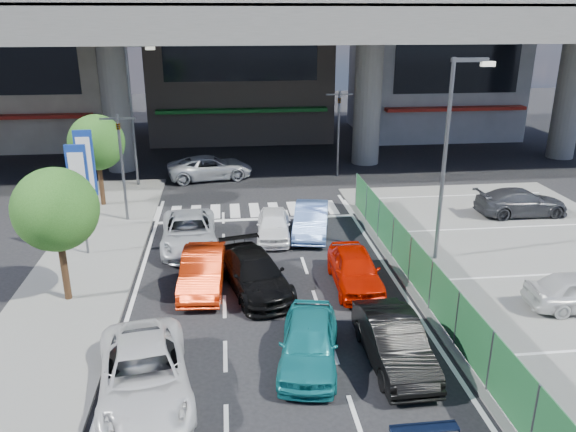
{
  "coord_description": "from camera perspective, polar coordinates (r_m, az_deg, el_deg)",
  "views": [
    {
      "loc": [
        -1.36,
        -14.21,
        9.42
      ],
      "look_at": [
        1.04,
        6.88,
        1.82
      ],
      "focal_mm": 35.0,
      "sensor_mm": 36.0,
      "label": 1
    }
  ],
  "objects": [
    {
      "name": "ground",
      "position": [
        17.11,
        -0.87,
        -13.71
      ],
      "size": [
        120.0,
        120.0,
        0.0
      ],
      "primitive_type": "plane",
      "color": "black",
      "rests_on": "ground"
    },
    {
      "name": "sidewalk_left",
      "position": [
        21.24,
        -21.35,
        -7.92
      ],
      "size": [
        4.0,
        30.0,
        0.12
      ],
      "primitive_type": "cube",
      "color": "slate",
      "rests_on": "ground"
    },
    {
      "name": "fence_run",
      "position": [
        18.67,
        15.38,
        -8.23
      ],
      "size": [
        0.16,
        22.0,
        1.8
      ],
      "primitive_type": null,
      "color": "#1E582D",
      "rests_on": "ground"
    },
    {
      "name": "expressway",
      "position": [
        36.25,
        -4.58,
        18.61
      ],
      "size": [
        64.0,
        14.0,
        10.75
      ],
      "color": "#63625E",
      "rests_on": "ground"
    },
    {
      "name": "building_west",
      "position": [
        48.53,
        -24.88,
        14.51
      ],
      "size": [
        12.0,
        10.9,
        13.0
      ],
      "color": "gray",
      "rests_on": "ground"
    },
    {
      "name": "building_center",
      "position": [
        47.24,
        -5.06,
        17.3
      ],
      "size": [
        14.0,
        10.9,
        15.0
      ],
      "color": "gray",
      "rests_on": "ground"
    },
    {
      "name": "building_east",
      "position": [
        49.46,
        14.59,
        15.13
      ],
      "size": [
        12.0,
        10.9,
        12.0
      ],
      "color": "gray",
      "rests_on": "ground"
    },
    {
      "name": "traffic_light_left",
      "position": [
        27.21,
        -16.73,
        7.25
      ],
      "size": [
        1.6,
        1.24,
        5.2
      ],
      "color": "#595B60",
      "rests_on": "ground"
    },
    {
      "name": "traffic_light_right",
      "position": [
        34.36,
        5.2,
        10.44
      ],
      "size": [
        1.6,
        1.24,
        5.2
      ],
      "color": "#595B60",
      "rests_on": "ground"
    },
    {
      "name": "street_lamp_right",
      "position": [
        22.43,
        16.16,
        6.96
      ],
      "size": [
        1.65,
        0.22,
        8.0
      ],
      "color": "#595B60",
      "rests_on": "ground"
    },
    {
      "name": "street_lamp_left",
      "position": [
        32.92,
        -15.38,
        10.9
      ],
      "size": [
        1.65,
        0.22,
        8.0
      ],
      "color": "#595B60",
      "rests_on": "ground"
    },
    {
      "name": "signboard_near",
      "position": [
        23.83,
        -20.44,
        2.97
      ],
      "size": [
        0.8,
        0.14,
        4.7
      ],
      "color": "#595B60",
      "rests_on": "ground"
    },
    {
      "name": "signboard_far",
      "position": [
        26.73,
        -19.85,
        4.77
      ],
      "size": [
        0.8,
        0.14,
        4.7
      ],
      "color": "#595B60",
      "rests_on": "ground"
    },
    {
      "name": "tree_near",
      "position": [
        20.0,
        -22.52,
        0.59
      ],
      "size": [
        2.8,
        2.8,
        4.8
      ],
      "color": "#382314",
      "rests_on": "ground"
    },
    {
      "name": "tree_far",
      "position": [
        30.04,
        -18.87,
        7.06
      ],
      "size": [
        2.8,
        2.8,
        4.8
      ],
      "color": "#382314",
      "rests_on": "ground"
    },
    {
      "name": "sedan_white_mid_left",
      "position": [
        15.5,
        -14.41,
        -15.3
      ],
      "size": [
        3.03,
        5.26,
        1.38
      ],
      "primitive_type": "imported",
      "rotation": [
        0.0,
        0.0,
        0.16
      ],
      "color": "silver",
      "rests_on": "ground"
    },
    {
      "name": "taxi_teal_mid",
      "position": [
        16.31,
        2.14,
        -12.67
      ],
      "size": [
        2.38,
        4.29,
        1.38
      ],
      "primitive_type": "imported",
      "rotation": [
        0.0,
        0.0,
        -0.19
      ],
      "color": "#177B82",
      "rests_on": "ground"
    },
    {
      "name": "hatch_black_mid_right",
      "position": [
        16.57,
        10.73,
        -12.47
      ],
      "size": [
        1.56,
        4.22,
        1.38
      ],
      "primitive_type": "imported",
      "rotation": [
        0.0,
        0.0,
        0.02
      ],
      "color": "black",
      "rests_on": "ground"
    },
    {
      "name": "taxi_orange_left",
      "position": [
        20.69,
        -8.66,
        -5.5
      ],
      "size": [
        1.71,
        4.27,
        1.38
      ],
      "primitive_type": "imported",
      "rotation": [
        0.0,
        0.0,
        -0.06
      ],
      "color": "red",
      "rests_on": "ground"
    },
    {
      "name": "sedan_black_mid",
      "position": [
        20.31,
        -3.35,
        -5.85
      ],
      "size": [
        2.92,
        4.94,
        1.34
      ],
      "primitive_type": "imported",
      "rotation": [
        0.0,
        0.0,
        0.24
      ],
      "color": "black",
      "rests_on": "ground"
    },
    {
      "name": "taxi_orange_right",
      "position": [
        20.71,
        6.81,
        -5.38
      ],
      "size": [
        1.72,
        4.09,
        1.38
      ],
      "primitive_type": "imported",
      "rotation": [
        0.0,
        0.0,
        -0.02
      ],
      "color": "#C01100",
      "rests_on": "ground"
    },
    {
      "name": "wagon_silver_front_left",
      "position": [
        24.34,
        -10.03,
        -1.63
      ],
      "size": [
        2.56,
        5.08,
        1.38
      ],
      "primitive_type": "imported",
      "rotation": [
        0.0,
        0.0,
        0.06
      ],
      "color": "silver",
      "rests_on": "ground"
    },
    {
      "name": "sedan_white_front_mid",
      "position": [
        24.99,
        -1.49,
        -0.93
      ],
      "size": [
        1.75,
        3.73,
        1.23
      ],
      "primitive_type": "imported",
      "rotation": [
        0.0,
        0.0,
        -0.08
      ],
      "color": "white",
      "rests_on": "ground"
    },
    {
      "name": "kei_truck_front_right",
      "position": [
        25.46,
        2.36,
        -0.37
      ],
      "size": [
        2.26,
        4.39,
        1.38
      ],
      "primitive_type": "imported",
      "rotation": [
        0.0,
        0.0,
        -0.2
      ],
      "color": "#5B7FC5",
      "rests_on": "ground"
    },
    {
      "name": "crossing_wagon_silver",
      "position": [
        34.53,
        -7.91,
        4.9
      ],
      "size": [
        5.42,
        3.22,
        1.41
      ],
      "primitive_type": "imported",
      "rotation": [
        0.0,
        0.0,
        1.75
      ],
      "color": "#B9BCC2",
      "rests_on": "ground"
    },
    {
      "name": "parked_sedan_dgrey",
      "position": [
        30.05,
        22.6,
        1.31
      ],
      "size": [
        4.51,
        1.83,
        1.31
      ],
      "primitive_type": "imported",
      "rotation": [
        0.0,
        0.0,
        1.57
      ],
      "color": "#303136",
      "rests_on": "parking_lot"
    },
    {
      "name": "traffic_cone",
      "position": [
        21.46,
        13.28,
        -5.59
      ],
      "size": [
        0.5,
        0.5,
        0.77
      ],
      "primitive_type": "cone",
      "rotation": [
        0.0,
        0.0,
        0.31
      ],
      "color": "red",
      "rests_on": "parking_lot"
    }
  ]
}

